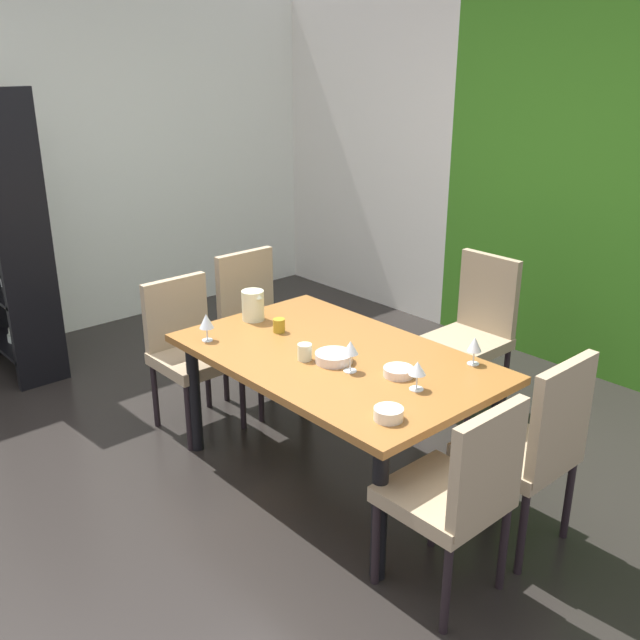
{
  "coord_description": "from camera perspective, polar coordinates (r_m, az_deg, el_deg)",
  "views": [
    {
      "loc": [
        2.7,
        -1.84,
        2.17
      ],
      "look_at": [
        0.1,
        0.48,
        0.85
      ],
      "focal_mm": 40.0,
      "sensor_mm": 36.0,
      "label": 1
    }
  ],
  "objects": [
    {
      "name": "ground_plane",
      "position": [
        3.93,
        -6.38,
        -13.1
      ],
      "size": [
        5.69,
        5.55,
        0.02
      ],
      "primitive_type": "cube",
      "color": "black"
    },
    {
      "name": "display_shelf",
      "position": [
        5.37,
        -23.93,
        6.19
      ],
      "size": [
        0.8,
        0.35,
        1.97
      ],
      "color": "black",
      "rests_on": "ground_plane"
    },
    {
      "name": "chair_right_near",
      "position": [
        2.99,
        11.05,
        -13.21
      ],
      "size": [
        0.44,
        0.44,
        0.92
      ],
      "rotation": [
        0.0,
        0.0,
        1.57
      ],
      "color": "#9D8869",
      "rests_on": "ground_plane"
    },
    {
      "name": "wine_glass_near_window",
      "position": [
        3.83,
        -9.08,
        -0.13
      ],
      "size": [
        0.08,
        0.08,
        0.15
      ],
      "color": "silver",
      "rests_on": "dining_table"
    },
    {
      "name": "chair_right_far",
      "position": [
        3.35,
        16.64,
        -9.41
      ],
      "size": [
        0.44,
        0.44,
        0.96
      ],
      "rotation": [
        0.0,
        0.0,
        1.57
      ],
      "color": "#9D8869",
      "rests_on": "ground_plane"
    },
    {
      "name": "chair_head_far",
      "position": [
        4.6,
        12.28,
        -0.5
      ],
      "size": [
        0.44,
        0.45,
        0.99
      ],
      "rotation": [
        0.0,
        0.0,
        3.14
      ],
      "color": "#9D8869",
      "rests_on": "ground_plane"
    },
    {
      "name": "wine_glass_right",
      "position": [
        3.42,
        2.45,
        -2.3
      ],
      "size": [
        0.08,
        0.08,
        0.16
      ],
      "color": "silver",
      "rests_on": "dining_table"
    },
    {
      "name": "chair_left_near",
      "position": [
        4.34,
        -10.46,
        -2.03
      ],
      "size": [
        0.44,
        0.44,
        0.91
      ],
      "rotation": [
        0.0,
        0.0,
        -1.57
      ],
      "color": "#9D8869",
      "rests_on": "ground_plane"
    },
    {
      "name": "pitcher_left",
      "position": [
        4.11,
        -5.38,
        1.19
      ],
      "size": [
        0.14,
        0.13,
        0.18
      ],
      "color": "beige",
      "rests_on": "dining_table"
    },
    {
      "name": "cup_near_shelf",
      "position": [
        3.58,
        -1.23,
        -2.58
      ],
      "size": [
        0.07,
        0.07,
        0.08
      ],
      "primitive_type": "cylinder",
      "color": "beige",
      "rests_on": "dining_table"
    },
    {
      "name": "cup_north",
      "position": [
        3.94,
        -3.3,
        -0.44
      ],
      "size": [
        0.07,
        0.07,
        0.08
      ],
      "primitive_type": "cylinder",
      "color": "#A78620",
      "rests_on": "dining_table"
    },
    {
      "name": "serving_bowl_south",
      "position": [
        3.43,
        6.3,
        -4.13
      ],
      "size": [
        0.15,
        0.15,
        0.04
      ],
      "primitive_type": "cylinder",
      "color": "beige",
      "rests_on": "dining_table"
    },
    {
      "name": "dining_table",
      "position": [
        3.69,
        1.22,
        -3.87
      ],
      "size": [
        1.65,
        1.03,
        0.71
      ],
      "color": "brown",
      "rests_on": "ground_plane"
    },
    {
      "name": "wine_glass_east",
      "position": [
        3.27,
        7.8,
        -3.9
      ],
      "size": [
        0.08,
        0.08,
        0.14
      ],
      "color": "silver",
      "rests_on": "dining_table"
    },
    {
      "name": "chair_left_far",
      "position": [
        4.6,
        -5.05,
        -0.11
      ],
      "size": [
        0.44,
        0.44,
        0.98
      ],
      "rotation": [
        0.0,
        0.0,
        -1.57
      ],
      "color": "#9D8869",
      "rests_on": "ground_plane"
    },
    {
      "name": "back_panel_interior",
      "position": [
        6.5,
        3.49,
        13.12
      ],
      "size": [
        2.02,
        0.1,
        2.63
      ],
      "primitive_type": "cube",
      "color": "white",
      "rests_on": "ground_plane"
    },
    {
      "name": "serving_bowl_corner",
      "position": [
        3.56,
        1.12,
        -3.0
      ],
      "size": [
        0.19,
        0.19,
        0.05
      ],
      "primitive_type": "cylinder",
      "color": "silver",
      "rests_on": "dining_table"
    },
    {
      "name": "serving_bowl_rear",
      "position": [
        3.04,
        5.51,
        -7.48
      ],
      "size": [
        0.13,
        0.13,
        0.05
      ],
      "primitive_type": "cylinder",
      "color": "beige",
      "rests_on": "dining_table"
    },
    {
      "name": "wine_glass_center",
      "position": [
        3.58,
        12.27,
        -1.97
      ],
      "size": [
        0.07,
        0.07,
        0.14
      ],
      "color": "silver",
      "rests_on": "dining_table"
    },
    {
      "name": "left_interior_panel",
      "position": [
        5.86,
        -23.4,
        10.68
      ],
      "size": [
        0.1,
        5.55,
        2.63
      ],
      "primitive_type": "cube",
      "color": "white",
      "rests_on": "ground_plane"
    }
  ]
}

